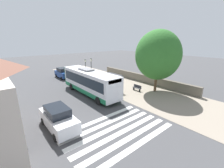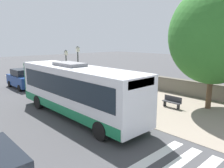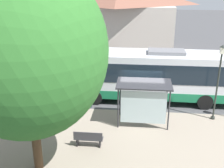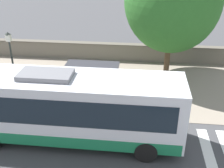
% 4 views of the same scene
% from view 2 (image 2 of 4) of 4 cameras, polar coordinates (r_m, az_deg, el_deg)
% --- Properties ---
extents(ground_plane, '(120.00, 120.00, 0.00)m').
position_cam_2_polar(ground_plane, '(15.53, -1.36, -7.32)').
color(ground_plane, '#424244').
rests_on(ground_plane, ground).
extents(sidewalk_plaza, '(9.00, 44.00, 0.02)m').
position_cam_2_polar(sidewalk_plaza, '(18.68, 9.04, -4.19)').
color(sidewalk_plaza, gray).
rests_on(sidewalk_plaza, ground).
extents(stone_wall, '(0.60, 20.00, 1.40)m').
position_cam_2_polar(stone_wall, '(21.78, 15.69, -0.35)').
color(stone_wall, '#6B6356').
rests_on(stone_wall, ground).
extents(bus, '(2.69, 10.79, 3.52)m').
position_cam_2_polar(bus, '(14.43, -9.14, -1.39)').
color(bus, silver).
rests_on(bus, ground).
extents(bus_shelter, '(1.86, 3.05, 2.44)m').
position_cam_2_polar(bus_shelter, '(16.12, 2.49, 0.90)').
color(bus_shelter, '#2D2D33').
rests_on(bus_shelter, ground).
extents(pedestrian, '(0.34, 0.23, 1.71)m').
position_cam_2_polar(pedestrian, '(12.86, 7.35, -6.73)').
color(pedestrian, '#2D3347').
rests_on(pedestrian, ground).
extents(bench, '(0.40, 1.44, 0.88)m').
position_cam_2_polar(bench, '(16.93, 15.40, -4.49)').
color(bench, '#333338').
rests_on(bench, ground).
extents(street_lamp_near, '(0.28, 0.28, 4.52)m').
position_cam_2_polar(street_lamp_near, '(18.60, -8.83, 4.12)').
color(street_lamp_near, '#2D332D').
rests_on(street_lamp_near, ground).
extents(street_lamp_far, '(0.28, 0.28, 4.13)m').
position_cam_2_polar(street_lamp_far, '(20.74, -11.82, 4.14)').
color(street_lamp_far, '#2D332D').
rests_on(street_lamp_far, ground).
extents(shade_tree, '(6.28, 6.28, 8.79)m').
position_cam_2_polar(shade_tree, '(17.12, 25.16, 11.49)').
color(shade_tree, brown).
rests_on(shade_tree, ground).
extents(parked_car_behind_bus, '(1.87, 4.37, 1.99)m').
position_cam_2_polar(parked_car_behind_bus, '(24.94, -22.48, 1.25)').
color(parked_car_behind_bus, navy).
rests_on(parked_car_behind_bus, ground).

